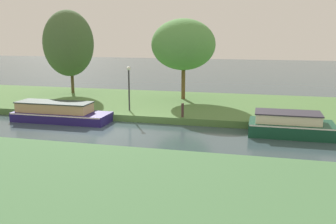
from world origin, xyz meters
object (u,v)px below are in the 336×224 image
willow_tree_centre (183,45)px  lamp_post (129,83)px  willow_tree_left (68,43)px  mooring_post_near (183,110)px  forest_narrowboat (290,125)px  navy_barge (59,113)px

willow_tree_centre → lamp_post: willow_tree_centre is taller
willow_tree_left → willow_tree_centre: bearing=-1.9°
lamp_post → mooring_post_near: (3.66, -1.10, -1.35)m
willow_tree_centre → forest_narrowboat: bearing=-45.1°
navy_barge → lamp_post: bearing=30.9°
willow_tree_left → willow_tree_centre: willow_tree_left is taller
willow_tree_left → mooring_post_near: 12.89m
willow_tree_left → lamp_post: 9.01m
lamp_post → mooring_post_near: size_ratio=3.40×
navy_barge → mooring_post_near: mooring_post_near is taller
willow_tree_left → lamp_post: (6.92, -5.32, -2.25)m
willow_tree_left → mooring_post_near: willow_tree_left is taller
forest_narrowboat → mooring_post_near: size_ratio=5.19×
lamp_post → willow_tree_centre: bearing=64.4°
forest_narrowboat → willow_tree_centre: 10.88m
navy_barge → lamp_post: lamp_post is taller
forest_narrowboat → willow_tree_left: 18.54m
lamp_post → navy_barge: bearing=-149.1°
willow_tree_left → mooring_post_near: bearing=-31.2°
forest_narrowboat → willow_tree_centre: willow_tree_centre is taller
forest_narrowboat → lamp_post: lamp_post is taller
forest_narrowboat → lamp_post: bearing=167.1°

